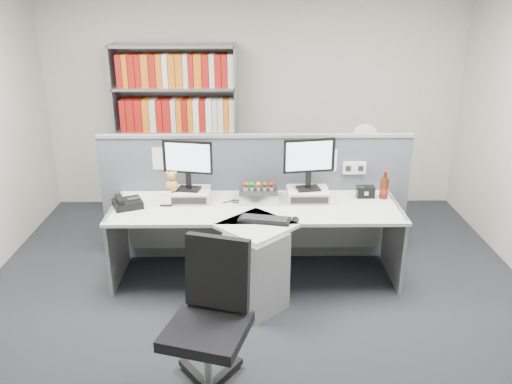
{
  "coord_description": "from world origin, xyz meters",
  "views": [
    {
      "loc": [
        -0.05,
        -3.54,
        2.5
      ],
      "look_at": [
        0.0,
        0.65,
        0.92
      ],
      "focal_mm": 36.66,
      "sensor_mm": 36.0,
      "label": 1
    }
  ],
  "objects_px": {
    "desk": "(256,243)",
    "desk_fan": "(364,141)",
    "keyboard": "(265,219)",
    "office_chair": "(211,317)",
    "monitor_right": "(309,160)",
    "shelving_unit": "(178,134)",
    "desk_calendar": "(166,200)",
    "monitor_left": "(188,161)",
    "desk_phone": "(127,203)",
    "mouse": "(295,219)",
    "speaker": "(365,192)",
    "filing_cabinet": "(360,197)",
    "cola_bottle": "(384,188)",
    "desktop_pc": "(258,195)"
  },
  "relations": [
    {
      "from": "desk_calendar",
      "to": "shelving_unit",
      "type": "distance_m",
      "value": 1.61
    },
    {
      "from": "monitor_right",
      "to": "keyboard",
      "type": "xyz_separation_m",
      "value": [
        -0.41,
        -0.49,
        -0.37
      ]
    },
    {
      "from": "desk",
      "to": "desk_phone",
      "type": "bearing_deg",
      "value": 169.55
    },
    {
      "from": "cola_bottle",
      "to": "office_chair",
      "type": "xyz_separation_m",
      "value": [
        -1.5,
        -1.67,
        -0.26
      ]
    },
    {
      "from": "speaker",
      "to": "shelving_unit",
      "type": "xyz_separation_m",
      "value": [
        -1.93,
        1.41,
        0.2
      ]
    },
    {
      "from": "cola_bottle",
      "to": "desk_fan",
      "type": "xyz_separation_m",
      "value": [
        0.0,
        0.99,
        0.19
      ]
    },
    {
      "from": "mouse",
      "to": "speaker",
      "type": "xyz_separation_m",
      "value": [
        0.7,
        0.55,
        0.04
      ]
    },
    {
      "from": "shelving_unit",
      "to": "office_chair",
      "type": "xyz_separation_m",
      "value": [
        0.59,
        -3.11,
        -0.42
      ]
    },
    {
      "from": "desk",
      "to": "keyboard",
      "type": "height_order",
      "value": "keyboard"
    },
    {
      "from": "desk",
      "to": "keyboard",
      "type": "relative_size",
      "value": 5.65
    },
    {
      "from": "monitor_right",
      "to": "keyboard",
      "type": "height_order",
      "value": "monitor_right"
    },
    {
      "from": "speaker",
      "to": "filing_cabinet",
      "type": "bearing_deg",
      "value": 80.11
    },
    {
      "from": "mouse",
      "to": "desk_calendar",
      "type": "xyz_separation_m",
      "value": [
        -1.14,
        0.37,
        0.04
      ]
    },
    {
      "from": "monitor_left",
      "to": "desk_phone",
      "type": "height_order",
      "value": "monitor_left"
    },
    {
      "from": "desk_fan",
      "to": "office_chair",
      "type": "height_order",
      "value": "desk_fan"
    },
    {
      "from": "mouse",
      "to": "shelving_unit",
      "type": "xyz_separation_m",
      "value": [
        -1.23,
        1.97,
        0.24
      ]
    },
    {
      "from": "filing_cabinet",
      "to": "office_chair",
      "type": "distance_m",
      "value": 3.07
    },
    {
      "from": "monitor_right",
      "to": "desk_calendar",
      "type": "xyz_separation_m",
      "value": [
        -1.29,
        -0.13,
        -0.33
      ]
    },
    {
      "from": "mouse",
      "to": "shelving_unit",
      "type": "relative_size",
      "value": 0.05
    },
    {
      "from": "desk_fan",
      "to": "monitor_left",
      "type": "bearing_deg",
      "value": -150.76
    },
    {
      "from": "keyboard",
      "to": "office_chair",
      "type": "distance_m",
      "value": 1.23
    },
    {
      "from": "monitor_left",
      "to": "desk",
      "type": "bearing_deg",
      "value": -31.96
    },
    {
      "from": "mouse",
      "to": "desk_fan",
      "type": "relative_size",
      "value": 0.2
    },
    {
      "from": "desk_calendar",
      "to": "office_chair",
      "type": "xyz_separation_m",
      "value": [
        0.5,
        -1.52,
        -0.22
      ]
    },
    {
      "from": "desk_calendar",
      "to": "desk_fan",
      "type": "xyz_separation_m",
      "value": [
        2.01,
        1.15,
        0.24
      ]
    },
    {
      "from": "shelving_unit",
      "to": "desk_fan",
      "type": "xyz_separation_m",
      "value": [
        2.1,
        -0.45,
        0.03
      ]
    },
    {
      "from": "mouse",
      "to": "office_chair",
      "type": "bearing_deg",
      "value": -119.05
    },
    {
      "from": "monitor_right",
      "to": "office_chair",
      "type": "distance_m",
      "value": 1.91
    },
    {
      "from": "desk_calendar",
      "to": "shelving_unit",
      "type": "xyz_separation_m",
      "value": [
        -0.09,
        1.6,
        0.2
      ]
    },
    {
      "from": "desk",
      "to": "desk_fan",
      "type": "relative_size",
      "value": 5.26
    },
    {
      "from": "desktop_pc",
      "to": "desk_fan",
      "type": "height_order",
      "value": "desk_fan"
    },
    {
      "from": "mouse",
      "to": "cola_bottle",
      "type": "relative_size",
      "value": 0.37
    },
    {
      "from": "desktop_pc",
      "to": "mouse",
      "type": "height_order",
      "value": "desktop_pc"
    },
    {
      "from": "desktop_pc",
      "to": "speaker",
      "type": "relative_size",
      "value": 2.14
    },
    {
      "from": "desktop_pc",
      "to": "office_chair",
      "type": "xyz_separation_m",
      "value": [
        -0.33,
        -1.66,
        -0.21
      ]
    },
    {
      "from": "monitor_left",
      "to": "filing_cabinet",
      "type": "relative_size",
      "value": 0.67
    },
    {
      "from": "shelving_unit",
      "to": "office_chair",
      "type": "distance_m",
      "value": 3.2
    },
    {
      "from": "desk",
      "to": "monitor_left",
      "type": "xyz_separation_m",
      "value": [
        -0.61,
        0.38,
        0.64
      ]
    },
    {
      "from": "desk",
      "to": "shelving_unit",
      "type": "xyz_separation_m",
      "value": [
        -0.9,
        1.85,
        0.52
      ]
    },
    {
      "from": "desk",
      "to": "desk_fan",
      "type": "height_order",
      "value": "desk_fan"
    },
    {
      "from": "monitor_right",
      "to": "shelving_unit",
      "type": "height_order",
      "value": "shelving_unit"
    },
    {
      "from": "mouse",
      "to": "desk_phone",
      "type": "bearing_deg",
      "value": 167.36
    },
    {
      "from": "desk_phone",
      "to": "desk_fan",
      "type": "height_order",
      "value": "desk_fan"
    },
    {
      "from": "office_chair",
      "to": "desk_calendar",
      "type": "bearing_deg",
      "value": 108.31
    },
    {
      "from": "desktop_pc",
      "to": "desk_phone",
      "type": "xyz_separation_m",
      "value": [
        -1.18,
        -0.18,
        -0.01
      ]
    },
    {
      "from": "desk_fan",
      "to": "office_chair",
      "type": "relative_size",
      "value": 0.48
    },
    {
      "from": "desk_calendar",
      "to": "cola_bottle",
      "type": "height_order",
      "value": "cola_bottle"
    },
    {
      "from": "desk_phone",
      "to": "desk_calendar",
      "type": "bearing_deg",
      "value": 6.6
    },
    {
      "from": "desk_phone",
      "to": "desk_calendar",
      "type": "distance_m",
      "value": 0.35
    },
    {
      "from": "mouse",
      "to": "speaker",
      "type": "distance_m",
      "value": 0.9
    }
  ]
}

